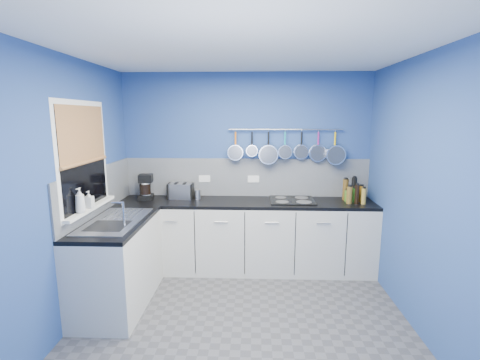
# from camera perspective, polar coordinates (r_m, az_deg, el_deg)

# --- Properties ---
(floor) EXTENTS (3.20, 3.00, 0.02)m
(floor) POSITION_cam_1_polar(r_m,az_deg,el_deg) (3.61, 0.35, -22.38)
(floor) COLOR #47474C
(floor) RESTS_ON ground
(ceiling) EXTENTS (3.20, 3.00, 0.02)m
(ceiling) POSITION_cam_1_polar(r_m,az_deg,el_deg) (3.09, 0.41, 20.93)
(ceiling) COLOR white
(ceiling) RESTS_ON ground
(wall_back) EXTENTS (3.20, 0.02, 2.50)m
(wall_back) POSITION_cam_1_polar(r_m,az_deg,el_deg) (4.60, 1.00, 1.71)
(wall_back) COLOR navy
(wall_back) RESTS_ON ground
(wall_front) EXTENTS (3.20, 0.02, 2.50)m
(wall_front) POSITION_cam_1_polar(r_m,az_deg,el_deg) (1.68, -1.37, -14.14)
(wall_front) COLOR navy
(wall_front) RESTS_ON ground
(wall_left) EXTENTS (0.02, 3.00, 2.50)m
(wall_left) POSITION_cam_1_polar(r_m,az_deg,el_deg) (3.55, -26.58, -2.02)
(wall_left) COLOR navy
(wall_left) RESTS_ON ground
(wall_right) EXTENTS (0.02, 3.00, 2.50)m
(wall_right) POSITION_cam_1_polar(r_m,az_deg,el_deg) (3.46, 28.11, -2.45)
(wall_right) COLOR navy
(wall_right) RESTS_ON ground
(backsplash_back) EXTENTS (3.20, 0.02, 0.50)m
(backsplash_back) POSITION_cam_1_polar(r_m,az_deg,el_deg) (4.59, 0.99, 0.44)
(backsplash_back) COLOR gray
(backsplash_back) RESTS_ON wall_back
(backsplash_left) EXTENTS (0.02, 1.80, 0.50)m
(backsplash_left) POSITION_cam_1_polar(r_m,az_deg,el_deg) (4.09, -22.19, -1.61)
(backsplash_left) COLOR gray
(backsplash_left) RESTS_ON wall_left
(cabinet_run_back) EXTENTS (3.20, 0.60, 0.86)m
(cabinet_run_back) POSITION_cam_1_polar(r_m,az_deg,el_deg) (4.50, 0.87, -9.27)
(cabinet_run_back) COLOR beige
(cabinet_run_back) RESTS_ON ground
(worktop_back) EXTENTS (3.20, 0.60, 0.04)m
(worktop_back) POSITION_cam_1_polar(r_m,az_deg,el_deg) (4.37, 0.89, -3.71)
(worktop_back) COLOR black
(worktop_back) RESTS_ON cabinet_run_back
(cabinet_run_left) EXTENTS (0.60, 1.20, 0.86)m
(cabinet_run_left) POSITION_cam_1_polar(r_m,az_deg,el_deg) (3.92, -19.35, -12.95)
(cabinet_run_left) COLOR beige
(cabinet_run_left) RESTS_ON ground
(worktop_left) EXTENTS (0.60, 1.20, 0.04)m
(worktop_left) POSITION_cam_1_polar(r_m,az_deg,el_deg) (3.77, -19.77, -6.65)
(worktop_left) COLOR black
(worktop_left) RESTS_ON cabinet_run_left
(window_frame) EXTENTS (0.01, 1.00, 1.10)m
(window_frame) POSITION_cam_1_polar(r_m,az_deg,el_deg) (3.75, -24.30, 3.43)
(window_frame) COLOR white
(window_frame) RESTS_ON wall_left
(window_glass) EXTENTS (0.01, 0.90, 1.00)m
(window_glass) POSITION_cam_1_polar(r_m,az_deg,el_deg) (3.75, -24.24, 3.43)
(window_glass) COLOR black
(window_glass) RESTS_ON wall_left
(bamboo_blind) EXTENTS (0.01, 0.90, 0.55)m
(bamboo_blind) POSITION_cam_1_polar(r_m,az_deg,el_deg) (3.73, -24.38, 6.86)
(bamboo_blind) COLOR #A36C33
(bamboo_blind) RESTS_ON wall_left
(window_sill) EXTENTS (0.10, 0.98, 0.03)m
(window_sill) POSITION_cam_1_polar(r_m,az_deg,el_deg) (3.83, -23.39, -4.23)
(window_sill) COLOR white
(window_sill) RESTS_ON wall_left
(sink_unit) EXTENTS (0.50, 0.95, 0.01)m
(sink_unit) POSITION_cam_1_polar(r_m,az_deg,el_deg) (3.76, -19.79, -6.30)
(sink_unit) COLOR silver
(sink_unit) RESTS_ON worktop_left
(mixer_tap) EXTENTS (0.12, 0.08, 0.26)m
(mixer_tap) POSITION_cam_1_polar(r_m,az_deg,el_deg) (3.51, -18.58, -5.28)
(mixer_tap) COLOR silver
(mixer_tap) RESTS_ON worktop_left
(socket_left) EXTENTS (0.15, 0.01, 0.09)m
(socket_left) POSITION_cam_1_polar(r_m,az_deg,el_deg) (4.63, -5.84, 0.21)
(socket_left) COLOR white
(socket_left) RESTS_ON backsplash_back
(socket_right) EXTENTS (0.15, 0.01, 0.09)m
(socket_right) POSITION_cam_1_polar(r_m,az_deg,el_deg) (4.58, 2.23, 0.16)
(socket_right) COLOR white
(socket_right) RESTS_ON backsplash_back
(pot_rail) EXTENTS (1.45, 0.02, 0.02)m
(pot_rail) POSITION_cam_1_polar(r_m,az_deg,el_deg) (4.51, 7.44, 8.22)
(pot_rail) COLOR silver
(pot_rail) RESTS_ON wall_back
(soap_bottle_a) EXTENTS (0.10, 0.10, 0.24)m
(soap_bottle_a) POSITION_cam_1_polar(r_m,az_deg,el_deg) (3.59, -24.81, -3.05)
(soap_bottle_a) COLOR white
(soap_bottle_a) RESTS_ON window_sill
(soap_bottle_b) EXTENTS (0.08, 0.08, 0.17)m
(soap_bottle_b) POSITION_cam_1_polar(r_m,az_deg,el_deg) (3.75, -23.58, -2.95)
(soap_bottle_b) COLOR white
(soap_bottle_b) RESTS_ON window_sill
(paper_towel) EXTENTS (0.14, 0.14, 0.25)m
(paper_towel) POSITION_cam_1_polar(r_m,az_deg,el_deg) (4.57, -15.22, -1.54)
(paper_towel) COLOR white
(paper_towel) RESTS_ON worktop_back
(coffee_maker) EXTENTS (0.21, 0.22, 0.32)m
(coffee_maker) POSITION_cam_1_polar(r_m,az_deg,el_deg) (4.58, -15.24, -1.12)
(coffee_maker) COLOR black
(coffee_maker) RESTS_ON worktop_back
(toaster) EXTENTS (0.33, 0.21, 0.20)m
(toaster) POSITION_cam_1_polar(r_m,az_deg,el_deg) (4.54, -9.71, -1.79)
(toaster) COLOR silver
(toaster) RESTS_ON worktop_back
(canister) EXTENTS (0.10, 0.10, 0.12)m
(canister) POSITION_cam_1_polar(r_m,az_deg,el_deg) (4.49, -7.01, -2.36)
(canister) COLOR silver
(canister) RESTS_ON worktop_back
(hob) EXTENTS (0.55, 0.49, 0.01)m
(hob) POSITION_cam_1_polar(r_m,az_deg,el_deg) (4.42, 8.54, -3.30)
(hob) COLOR black
(hob) RESTS_ON worktop_back
(pan_0) EXTENTS (0.20, 0.09, 0.39)m
(pan_0) POSITION_cam_1_polar(r_m,az_deg,el_deg) (4.50, -0.74, 5.79)
(pan_0) COLOR silver
(pan_0) RESTS_ON pot_rail
(pan_1) EXTENTS (0.15, 0.12, 0.34)m
(pan_1) POSITION_cam_1_polar(r_m,az_deg,el_deg) (4.49, 1.97, 6.12)
(pan_1) COLOR silver
(pan_1) RESTS_ON pot_rail
(pan_2) EXTENTS (0.25, 0.10, 0.44)m
(pan_2) POSITION_cam_1_polar(r_m,az_deg,el_deg) (4.50, 4.68, 5.45)
(pan_2) COLOR silver
(pan_2) RESTS_ON pot_rail
(pan_3) EXTENTS (0.18, 0.10, 0.37)m
(pan_3) POSITION_cam_1_polar(r_m,az_deg,el_deg) (4.51, 7.39, 5.86)
(pan_3) COLOR silver
(pan_3) RESTS_ON pot_rail
(pan_4) EXTENTS (0.19, 0.05, 0.38)m
(pan_4) POSITION_cam_1_polar(r_m,az_deg,el_deg) (4.53, 10.07, 5.76)
(pan_4) COLOR silver
(pan_4) RESTS_ON pot_rail
(pan_5) EXTENTS (0.22, 0.05, 0.41)m
(pan_5) POSITION_cam_1_polar(r_m,az_deg,el_deg) (4.56, 12.71, 5.51)
(pan_5) COLOR silver
(pan_5) RESTS_ON pot_rail
(pan_6) EXTENTS (0.25, 0.13, 0.44)m
(pan_6) POSITION_cam_1_polar(r_m,az_deg,el_deg) (4.61, 15.30, 5.26)
(pan_6) COLOR silver
(pan_6) RESTS_ON pot_rail
(condiment_0) EXTENTS (0.06, 0.06, 0.16)m
(condiment_0) POSITION_cam_1_polar(r_m,az_deg,el_deg) (4.66, 19.17, -2.14)
(condiment_0) COLOR #4C190C
(condiment_0) RESTS_ON worktop_back
(condiment_1) EXTENTS (0.07, 0.07, 0.28)m
(condiment_1) POSITION_cam_1_polar(r_m,az_deg,el_deg) (4.63, 18.21, -1.37)
(condiment_1) COLOR black
(condiment_1) RESTS_ON worktop_back
(condiment_2) EXTENTS (0.07, 0.07, 0.26)m
(condiment_2) POSITION_cam_1_polar(r_m,az_deg,el_deg) (4.60, 16.92, -1.50)
(condiment_2) COLOR brown
(condiment_2) RESTS_ON worktop_back
(condiment_3) EXTENTS (0.07, 0.07, 0.20)m
(condiment_3) POSITION_cam_1_polar(r_m,az_deg,el_deg) (4.56, 19.27, -2.15)
(condiment_3) COLOR #8C5914
(condiment_3) RESTS_ON worktop_back
(condiment_4) EXTENTS (0.07, 0.07, 0.17)m
(condiment_4) POSITION_cam_1_polar(r_m,az_deg,el_deg) (4.53, 18.40, -2.37)
(condiment_4) COLOR #265919
(condiment_4) RESTS_ON worktop_back
(condiment_5) EXTENTS (0.07, 0.07, 0.14)m
(condiment_5) POSITION_cam_1_polar(r_m,az_deg,el_deg) (4.54, 17.19, -2.48)
(condiment_5) COLOR #3F721E
(condiment_5) RESTS_ON worktop_back
(condiment_6) EXTENTS (0.06, 0.06, 0.19)m
(condiment_6) POSITION_cam_1_polar(r_m,az_deg,el_deg) (4.45, 19.64, -2.52)
(condiment_6) COLOR olive
(condiment_6) RESTS_ON worktop_back
(condiment_7) EXTENTS (0.05, 0.05, 0.23)m
(condiment_7) POSITION_cam_1_polar(r_m,az_deg,el_deg) (4.43, 18.66, -2.25)
(condiment_7) COLOR black
(condiment_7) RESTS_ON worktop_back
(condiment_8) EXTENTS (0.07, 0.07, 0.21)m
(condiment_8) POSITION_cam_1_polar(r_m,az_deg,el_deg) (4.42, 17.53, -2.38)
(condiment_8) COLOR brown
(condiment_8) RESTS_ON worktop_back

